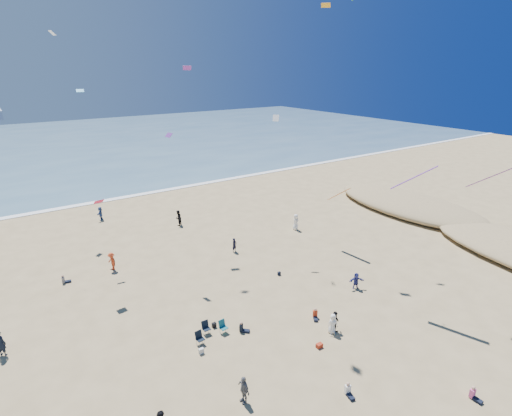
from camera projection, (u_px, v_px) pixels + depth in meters
ground at (307, 414)px, 22.43m from camera, size 220.00×220.00×0.00m
ocean at (47, 147)px, 96.38m from camera, size 220.00×100.00×0.06m
surf_line at (100, 202)px, 57.45m from camera, size 220.00×1.20×0.08m
standing_flyers at (190, 280)px, 34.66m from camera, size 32.95×40.18×1.92m
seated_group at (268, 333)px, 28.61m from camera, size 18.21×28.58×0.84m
chair_cluster at (210, 331)px, 28.63m from camera, size 2.66×1.43×1.00m
white_tote at (201, 351)px, 27.08m from camera, size 0.35×0.20×0.40m
black_backpack at (214, 325)px, 29.80m from camera, size 0.30×0.22×0.38m
cooler at (319, 346)px, 27.69m from camera, size 0.45×0.30×0.30m
navy_bag at (279, 274)px, 37.26m from camera, size 0.28×0.18×0.34m
kites_aloft at (288, 107)px, 32.82m from camera, size 40.95×40.52×30.33m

